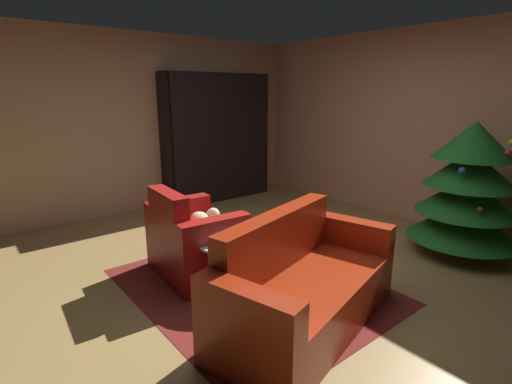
{
  "coord_description": "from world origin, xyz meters",
  "views": [
    {
      "loc": [
        2.53,
        -2.3,
        1.74
      ],
      "look_at": [
        -0.29,
        -0.02,
        0.79
      ],
      "focal_mm": 26.99,
      "sensor_mm": 36.0,
      "label": 1
    }
  ],
  "objects": [
    {
      "name": "wall_back",
      "position": [
        0.0,
        2.63,
        1.28
      ],
      "size": [
        6.02,
        0.06,
        2.56
      ],
      "primitive_type": "cube",
      "color": "tan",
      "rests_on": "ground"
    },
    {
      "name": "ground_plane",
      "position": [
        0.0,
        0.0,
        0.0
      ],
      "size": [
        7.08,
        7.08,
        0.0
      ],
      "primitive_type": "plane",
      "color": "olive"
    },
    {
      "name": "armchair_red",
      "position": [
        -0.56,
        -0.58,
        0.32
      ],
      "size": [
        0.99,
        0.75,
        0.87
      ],
      "color": "maroon",
      "rests_on": "ground"
    },
    {
      "name": "area_rug",
      "position": [
        0.01,
        -0.32,
        0.0
      ],
      "size": [
        2.36,
        1.9,
        0.01
      ],
      "primitive_type": "cube",
      "color": "maroon",
      "rests_on": "ground"
    },
    {
      "name": "wall_left",
      "position": [
        -2.98,
        0.0,
        1.28
      ],
      "size": [
        0.06,
        5.33,
        2.56
      ],
      "primitive_type": "cube",
      "color": "tan",
      "rests_on": "ground"
    },
    {
      "name": "bookshelf_unit",
      "position": [
        -2.71,
        1.27,
        1.01
      ],
      "size": [
        0.39,
        1.83,
        2.02
      ],
      "color": "black",
      "rests_on": "ground"
    },
    {
      "name": "bottle_on_table",
      "position": [
        0.08,
        -0.34,
        0.55
      ],
      "size": [
        0.06,
        0.06,
        0.22
      ],
      "color": "#592210",
      "rests_on": "coffee_table"
    },
    {
      "name": "decorated_tree",
      "position": [
        0.86,
        1.95,
        0.73
      ],
      "size": [
        1.13,
        1.13,
        1.45
      ],
      "color": "brown",
      "rests_on": "ground"
    },
    {
      "name": "couch_red",
      "position": [
        0.7,
        -0.36,
        0.29
      ],
      "size": [
        1.15,
        1.82,
        0.84
      ],
      "color": "maroon",
      "rests_on": "ground"
    },
    {
      "name": "coffee_table",
      "position": [
        -0.11,
        -0.41,
        0.42
      ],
      "size": [
        0.74,
        0.74,
        0.46
      ],
      "color": "black",
      "rests_on": "ground"
    },
    {
      "name": "book_stack_on_table",
      "position": [
        -0.14,
        -0.36,
        0.51
      ],
      "size": [
        0.2,
        0.16,
        0.1
      ],
      "color": "red",
      "rests_on": "coffee_table"
    }
  ]
}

